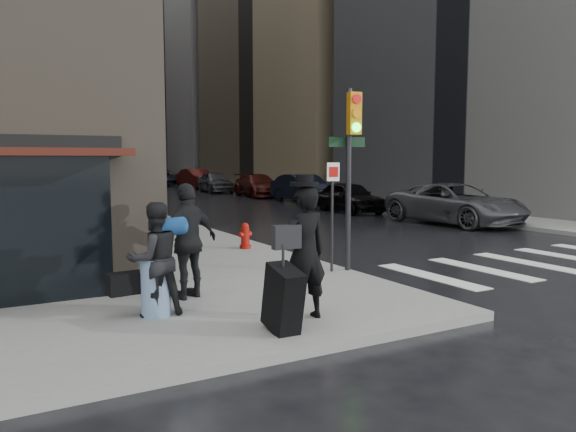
# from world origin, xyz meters

# --- Properties ---
(ground) EXTENTS (140.00, 140.00, 0.00)m
(ground) POSITION_xyz_m (0.00, 0.00, 0.00)
(ground) COLOR black
(ground) RESTS_ON ground
(sidewalk_left) EXTENTS (4.00, 50.00, 0.15)m
(sidewalk_left) POSITION_xyz_m (0.00, 27.00, 0.07)
(sidewalk_left) COLOR slate
(sidewalk_left) RESTS_ON ground
(sidewalk_right) EXTENTS (3.00, 50.00, 0.15)m
(sidewalk_right) POSITION_xyz_m (13.50, 27.00, 0.07)
(sidewalk_right) COLOR slate
(sidewalk_right) RESTS_ON ground
(crosswalk) EXTENTS (8.50, 3.00, 0.01)m
(crosswalk) POSITION_xyz_m (7.50, 1.00, 0.00)
(crosswalk) COLOR silver
(crosswalk) RESTS_ON ground
(bldg_right_far) EXTENTS (22.00, 20.00, 25.00)m
(bldg_right_far) POSITION_xyz_m (26.00, 58.00, 12.50)
(bldg_right_far) COLOR gray
(bldg_right_far) RESTS_ON ground
(bldg_distant) EXTENTS (40.00, 12.00, 32.00)m
(bldg_distant) POSITION_xyz_m (6.00, 78.00, 16.00)
(bldg_distant) COLOR gray
(bldg_distant) RESTS_ON ground
(man_overcoat) EXTENTS (1.15, 1.09, 2.20)m
(man_overcoat) POSITION_xyz_m (-0.94, -0.96, 1.08)
(man_overcoat) COLOR black
(man_overcoat) RESTS_ON ground
(man_jeans) EXTENTS (1.27, 0.74, 1.75)m
(man_jeans) POSITION_xyz_m (-2.72, 0.38, 1.03)
(man_jeans) COLOR black
(man_jeans) RESTS_ON ground
(man_greycoat) EXTENTS (1.26, 0.85, 1.98)m
(man_greycoat) POSITION_xyz_m (-1.89, 1.19, 1.14)
(man_greycoat) COLOR black
(man_greycoat) RESTS_ON ground
(traffic_light) EXTENTS (0.96, 0.49, 3.85)m
(traffic_light) POSITION_xyz_m (1.86, 1.75, 2.63)
(traffic_light) COLOR black
(traffic_light) RESTS_ON ground
(fire_hydrant) EXTENTS (0.40, 0.30, 0.69)m
(fire_hydrant) POSITION_xyz_m (1.20, 5.56, 0.46)
(fire_hydrant) COLOR #9A1109
(fire_hydrant) RESTS_ON ground
(parked_car_0) EXTENTS (3.01, 5.86, 1.58)m
(parked_car_0) POSITION_xyz_m (11.21, 7.79, 0.79)
(parked_car_0) COLOR #48484D
(parked_car_0) RESTS_ON ground
(parked_car_1) EXTENTS (1.98, 4.38, 1.46)m
(parked_car_1) POSITION_xyz_m (10.40, 13.71, 0.73)
(parked_car_1) COLOR black
(parked_car_1) RESTS_ON ground
(parked_car_2) EXTENTS (1.91, 5.01, 1.63)m
(parked_car_2) POSITION_xyz_m (11.44, 19.63, 0.82)
(parked_car_2) COLOR black
(parked_car_2) RESTS_ON ground
(parked_car_3) EXTENTS (2.59, 5.37, 1.51)m
(parked_car_3) POSITION_xyz_m (11.42, 25.55, 0.75)
(parked_car_3) COLOR #3B100B
(parked_car_3) RESTS_ON ground
(parked_car_4) EXTENTS (2.28, 4.78, 1.58)m
(parked_car_4) POSITION_xyz_m (10.76, 31.46, 0.79)
(parked_car_4) COLOR #404045
(parked_car_4) RESTS_ON ground
(parked_car_5) EXTENTS (2.16, 5.18, 1.67)m
(parked_car_5) POSITION_xyz_m (11.49, 37.38, 0.83)
(parked_car_5) COLOR #41100D
(parked_car_5) RESTS_ON ground
(parked_car_6) EXTENTS (2.78, 5.43, 1.47)m
(parked_car_6) POSITION_xyz_m (10.42, 43.30, 0.73)
(parked_car_6) COLOR black
(parked_car_6) RESTS_ON ground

